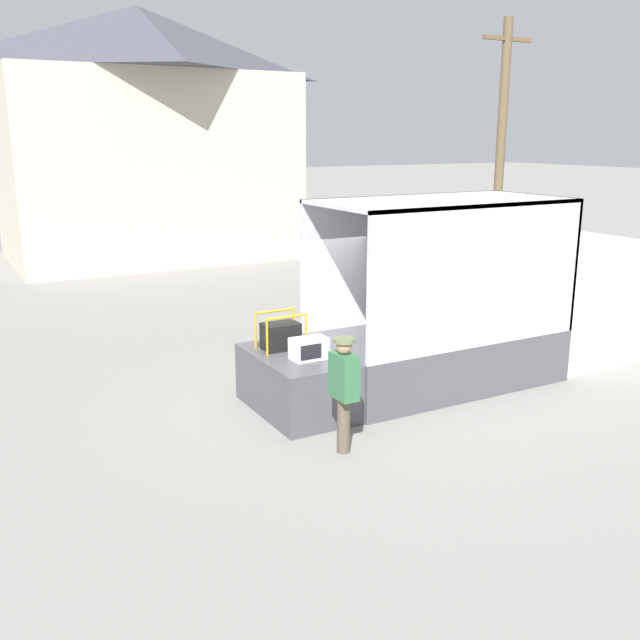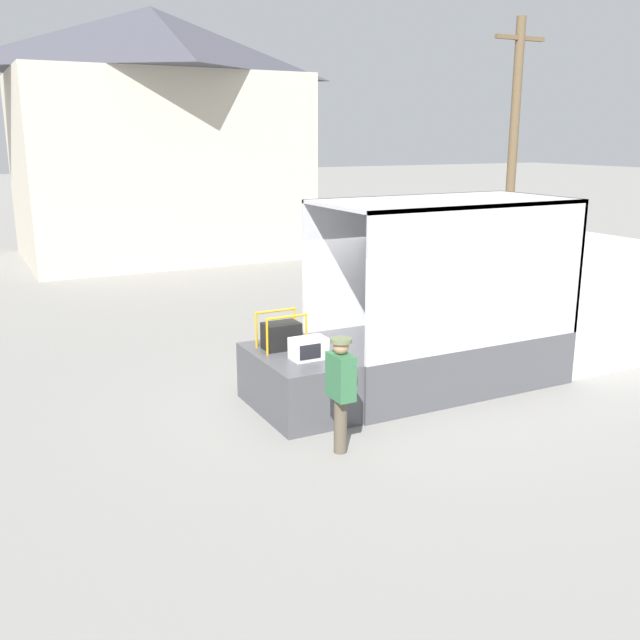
% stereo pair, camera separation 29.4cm
% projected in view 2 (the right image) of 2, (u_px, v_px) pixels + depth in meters
% --- Properties ---
extents(ground_plane, '(160.00, 160.00, 0.00)m').
position_uv_depth(ground_plane, '(332.00, 403.00, 11.48)').
color(ground_plane, gray).
extents(box_truck, '(6.36, 2.12, 3.17)m').
position_uv_depth(box_truck, '(511.00, 318.00, 12.87)').
color(box_truck, white).
rests_on(box_truck, ground).
extents(tailgate_deck, '(1.23, 2.01, 0.92)m').
position_uv_depth(tailgate_deck, '(297.00, 382.00, 11.09)').
color(tailgate_deck, '#4C4C51').
rests_on(tailgate_deck, ground).
extents(microwave, '(0.54, 0.35, 0.33)m').
position_uv_depth(microwave, '(308.00, 348.00, 10.69)').
color(microwave, white).
rests_on(microwave, tailgate_deck).
extents(portable_generator, '(0.70, 0.47, 0.58)m').
position_uv_depth(portable_generator, '(282.00, 335.00, 11.21)').
color(portable_generator, black).
rests_on(portable_generator, tailgate_deck).
extents(worker_person, '(0.29, 0.44, 1.61)m').
position_uv_depth(worker_person, '(341.00, 384.00, 9.46)').
color(worker_person, brown).
rests_on(worker_person, ground).
extents(house_backdrop, '(9.72, 6.93, 8.39)m').
position_uv_depth(house_backdrop, '(157.00, 133.00, 24.80)').
color(house_backdrop, beige).
rests_on(house_backdrop, ground).
extents(utility_pole, '(1.80, 0.28, 7.56)m').
position_uv_depth(utility_pole, '(513.00, 144.00, 21.57)').
color(utility_pole, brown).
rests_on(utility_pole, ground).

